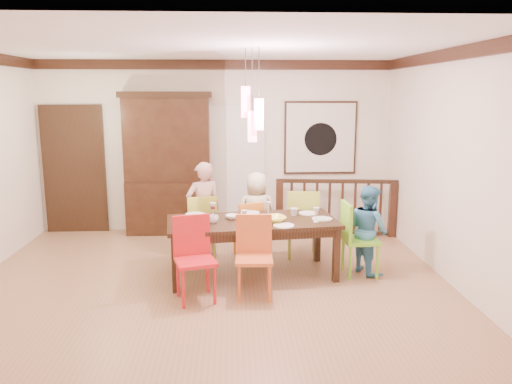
{
  "coord_description": "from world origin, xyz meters",
  "views": [
    {
      "loc": [
        0.28,
        -6.07,
        2.36
      ],
      "look_at": [
        0.59,
        0.34,
        1.08
      ],
      "focal_mm": 35.0,
      "sensor_mm": 36.0,
      "label": 1
    }
  ],
  "objects_px": {
    "dining_table": "(252,226)",
    "person_far_mid": "(257,213)",
    "chair_far_left": "(200,221)",
    "balustrade": "(336,207)",
    "person_far_left": "(204,210)",
    "china_hutch": "(168,164)",
    "person_end_right": "(369,229)",
    "chair_end_right": "(361,234)"
  },
  "relations": [
    {
      "from": "dining_table",
      "to": "person_far_mid",
      "type": "distance_m",
      "value": 0.89
    },
    {
      "from": "chair_far_left",
      "to": "balustrade",
      "type": "height_order",
      "value": "balustrade"
    },
    {
      "from": "person_far_left",
      "to": "person_far_mid",
      "type": "relative_size",
      "value": 1.13
    },
    {
      "from": "person_far_mid",
      "to": "person_far_left",
      "type": "bearing_deg",
      "value": -0.05
    },
    {
      "from": "china_hutch",
      "to": "person_end_right",
      "type": "height_order",
      "value": "china_hutch"
    },
    {
      "from": "chair_end_right",
      "to": "person_far_mid",
      "type": "bearing_deg",
      "value": 52.08
    },
    {
      "from": "dining_table",
      "to": "person_end_right",
      "type": "bearing_deg",
      "value": -5.08
    },
    {
      "from": "person_far_mid",
      "to": "dining_table",
      "type": "bearing_deg",
      "value": 76.77
    },
    {
      "from": "dining_table",
      "to": "chair_end_right",
      "type": "distance_m",
      "value": 1.42
    },
    {
      "from": "person_far_mid",
      "to": "balustrade",
      "type": "bearing_deg",
      "value": -153.1
    },
    {
      "from": "chair_end_right",
      "to": "person_far_mid",
      "type": "xyz_separation_m",
      "value": [
        -1.31,
        0.93,
        0.06
      ]
    },
    {
      "from": "dining_table",
      "to": "china_hutch",
      "type": "height_order",
      "value": "china_hutch"
    },
    {
      "from": "chair_end_right",
      "to": "balustrade",
      "type": "xyz_separation_m",
      "value": [
        0.05,
        1.84,
        -0.06
      ]
    },
    {
      "from": "chair_far_left",
      "to": "chair_end_right",
      "type": "distance_m",
      "value": 2.31
    },
    {
      "from": "person_far_left",
      "to": "person_end_right",
      "type": "height_order",
      "value": "person_far_left"
    },
    {
      "from": "person_far_left",
      "to": "person_far_mid",
      "type": "height_order",
      "value": "person_far_left"
    },
    {
      "from": "balustrade",
      "to": "china_hutch",
      "type": "bearing_deg",
      "value": 178.74
    },
    {
      "from": "dining_table",
      "to": "chair_end_right",
      "type": "bearing_deg",
      "value": -8.92
    },
    {
      "from": "balustrade",
      "to": "chair_far_left",
      "type": "bearing_deg",
      "value": -150.39
    },
    {
      "from": "chair_far_left",
      "to": "balustrade",
      "type": "xyz_separation_m",
      "value": [
        2.19,
        0.97,
        -0.03
      ]
    },
    {
      "from": "chair_far_left",
      "to": "chair_end_right",
      "type": "bearing_deg",
      "value": 143.15
    },
    {
      "from": "dining_table",
      "to": "chair_far_left",
      "type": "bearing_deg",
      "value": 124.45
    },
    {
      "from": "person_end_right",
      "to": "person_far_mid",
      "type": "bearing_deg",
      "value": 39.27
    },
    {
      "from": "chair_end_right",
      "to": "china_hutch",
      "type": "xyz_separation_m",
      "value": [
        -2.75,
        2.19,
        0.64
      ]
    },
    {
      "from": "balustrade",
      "to": "person_far_left",
      "type": "relative_size",
      "value": 1.43
    },
    {
      "from": "person_far_left",
      "to": "person_far_mid",
      "type": "distance_m",
      "value": 0.78
    },
    {
      "from": "chair_far_left",
      "to": "person_far_mid",
      "type": "distance_m",
      "value": 0.83
    },
    {
      "from": "china_hutch",
      "to": "person_far_left",
      "type": "xyz_separation_m",
      "value": [
        0.66,
        -1.35,
        -0.49
      ]
    },
    {
      "from": "person_far_left",
      "to": "chair_far_left",
      "type": "bearing_deg",
      "value": -52.62
    },
    {
      "from": "person_far_left",
      "to": "dining_table",
      "type": "bearing_deg",
      "value": 109.14
    },
    {
      "from": "chair_far_left",
      "to": "balustrade",
      "type": "bearing_deg",
      "value": -170.84
    },
    {
      "from": "chair_end_right",
      "to": "china_hutch",
      "type": "relative_size",
      "value": 0.41
    },
    {
      "from": "balustrade",
      "to": "chair_end_right",
      "type": "bearing_deg",
      "value": -85.86
    },
    {
      "from": "person_far_mid",
      "to": "china_hutch",
      "type": "bearing_deg",
      "value": -48.03
    },
    {
      "from": "dining_table",
      "to": "chair_far_left",
      "type": "height_order",
      "value": "chair_far_left"
    },
    {
      "from": "chair_end_right",
      "to": "china_hutch",
      "type": "height_order",
      "value": "china_hutch"
    },
    {
      "from": "chair_far_left",
      "to": "china_hutch",
      "type": "xyz_separation_m",
      "value": [
        -0.61,
        1.31,
        0.66
      ]
    },
    {
      "from": "chair_far_left",
      "to": "china_hutch",
      "type": "height_order",
      "value": "china_hutch"
    },
    {
      "from": "chair_far_left",
      "to": "balustrade",
      "type": "distance_m",
      "value": 2.4
    },
    {
      "from": "china_hutch",
      "to": "balustrade",
      "type": "distance_m",
      "value": 2.9
    },
    {
      "from": "balustrade",
      "to": "person_far_mid",
      "type": "xyz_separation_m",
      "value": [
        -1.36,
        -0.91,
        0.12
      ]
    },
    {
      "from": "china_hutch",
      "to": "person_far_mid",
      "type": "height_order",
      "value": "china_hutch"
    }
  ]
}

